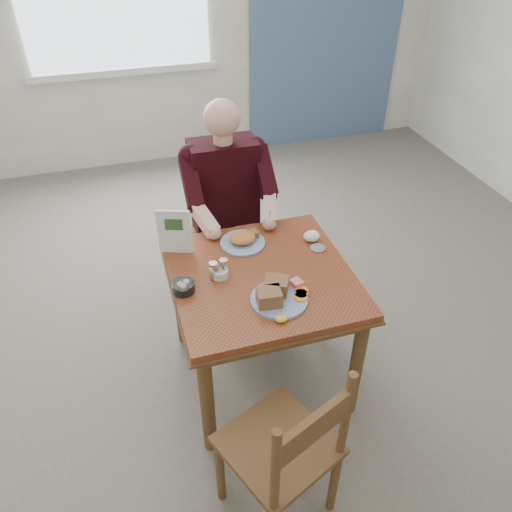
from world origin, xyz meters
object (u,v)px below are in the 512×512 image
object	(u,v)px
chair_near	(286,452)
diner	(227,195)
far_plate	(243,240)
chair_far	(226,232)
table	(261,290)
near_plate	(277,294)

from	to	relation	value
chair_near	diner	distance (m)	1.56
chair_near	far_plate	bearing A→B (deg)	83.35
chair_far	diner	size ratio (longest dim) A/B	0.69
chair_near	chair_far	bearing A→B (deg)	84.84
table	far_plate	world-z (taller)	far_plate
chair_far	far_plate	world-z (taller)	chair_far
diner	near_plate	bearing A→B (deg)	-89.26
table	near_plate	world-z (taller)	near_plate
table	chair_near	xyz separation A→B (m)	(-0.14, -0.81, -0.16)
table	chair_far	size ratio (longest dim) A/B	0.97
chair_far	chair_near	xyz separation A→B (m)	(-0.14, -1.60, 0.00)
near_plate	far_plate	xyz separation A→B (m)	(-0.03, 0.48, -0.01)
table	far_plate	xyz separation A→B (m)	(-0.02, 0.28, 0.14)
table	chair_near	world-z (taller)	chair_near
table	far_plate	size ratio (longest dim) A/B	3.15
chair_near	far_plate	distance (m)	1.13
chair_near	diner	xyz separation A→B (m)	(0.14, 1.52, 0.33)
chair_near	near_plate	bearing A→B (deg)	75.44
table	chair_far	world-z (taller)	chair_far
far_plate	table	bearing A→B (deg)	-86.23
chair_far	far_plate	xyz separation A→B (m)	(-0.02, -0.52, 0.30)
chair_far	far_plate	distance (m)	0.60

